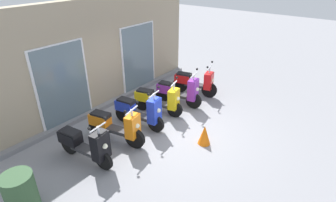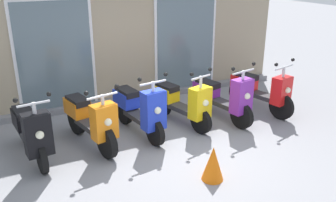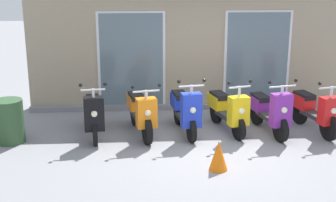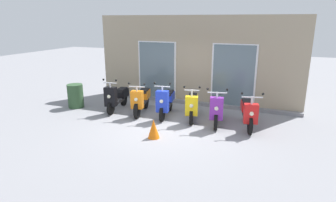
{
  "view_description": "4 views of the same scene",
  "coord_description": "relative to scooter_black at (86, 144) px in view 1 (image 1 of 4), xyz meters",
  "views": [
    {
      "loc": [
        -5.03,
        -3.73,
        4.14
      ],
      "look_at": [
        0.27,
        0.34,
        0.68
      ],
      "focal_mm": 29.06,
      "sensor_mm": 36.0,
      "label": 1
    },
    {
      "loc": [
        -2.54,
        -4.77,
        2.94
      ],
      "look_at": [
        0.13,
        0.72,
        0.59
      ],
      "focal_mm": 38.81,
      "sensor_mm": 36.0,
      "label": 2
    },
    {
      "loc": [
        -1.3,
        -8.42,
        3.42
      ],
      "look_at": [
        -0.77,
        0.22,
        0.86
      ],
      "focal_mm": 51.41,
      "sensor_mm": 36.0,
      "label": 3
    },
    {
      "loc": [
        3.08,
        -7.58,
        3.1
      ],
      "look_at": [
        -0.19,
        0.51,
        0.62
      ],
      "focal_mm": 30.76,
      "sensor_mm": 36.0,
      "label": 4
    }
  ],
  "objects": [
    {
      "name": "ground_plane",
      "position": [
        2.22,
        -0.76,
        -0.49
      ],
      "size": [
        40.0,
        40.0,
        0.0
      ],
      "primitive_type": "plane",
      "color": "gray"
    },
    {
      "name": "storefront_facade",
      "position": [
        2.22,
        1.94,
        1.08
      ],
      "size": [
        7.73,
        0.5,
        3.25
      ],
      "color": "gray",
      "rests_on": "ground_plane"
    },
    {
      "name": "scooter_black",
      "position": [
        0.0,
        0.0,
        0.0
      ],
      "size": [
        0.56,
        1.55,
        1.22
      ],
      "color": "black",
      "rests_on": "ground_plane"
    },
    {
      "name": "scooter_orange",
      "position": [
        0.94,
        0.04,
        -0.01
      ],
      "size": [
        0.69,
        1.63,
        1.17
      ],
      "color": "black",
      "rests_on": "ground_plane"
    },
    {
      "name": "scooter_blue",
      "position": [
        1.84,
        0.05,
        0.02
      ],
      "size": [
        0.62,
        1.56,
        1.25
      ],
      "color": "black",
      "rests_on": "ground_plane"
    },
    {
      "name": "scooter_yellow",
      "position": [
        2.72,
        0.12,
        -0.02
      ],
      "size": [
        0.71,
        1.53,
        1.2
      ],
      "color": "black",
      "rests_on": "ground_plane"
    },
    {
      "name": "scooter_purple",
      "position": [
        3.55,
        -0.05,
        -0.01
      ],
      "size": [
        0.69,
        1.56,
        1.24
      ],
      "color": "black",
      "rests_on": "ground_plane"
    },
    {
      "name": "scooter_red",
      "position": [
        4.48,
        -0.04,
        -0.0
      ],
      "size": [
        0.74,
        1.55,
        1.2
      ],
      "color": "black",
      "rests_on": "ground_plane"
    },
    {
      "name": "traffic_cone",
      "position": [
        2.23,
        -1.77,
        -0.23
      ],
      "size": [
        0.32,
        0.32,
        0.52
      ],
      "primitive_type": "cone",
      "color": "orange",
      "rests_on": "ground_plane"
    },
    {
      "name": "trash_bin",
      "position": [
        -1.59,
        -0.24,
        -0.06
      ],
      "size": [
        0.56,
        0.56,
        0.85
      ],
      "primitive_type": "cylinder",
      "color": "#2D4C2D",
      "rests_on": "ground_plane"
    }
  ]
}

